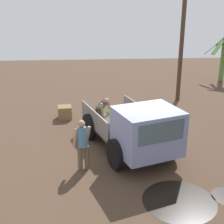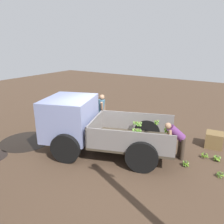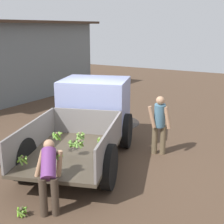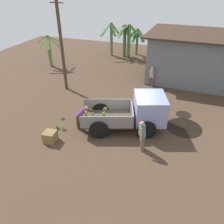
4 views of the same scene
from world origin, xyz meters
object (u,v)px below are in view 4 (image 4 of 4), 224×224
at_px(person_foreground_visitor, 142,134).
at_px(banana_bunch_on_ground_0, 57,127).
at_px(utility_pole, 62,46).
at_px(person_worker_loading, 81,116).
at_px(cargo_truck, 141,111).
at_px(person_bystander_near_shed, 152,76).
at_px(banana_bunch_on_ground_3, 63,128).
at_px(wooden_crate_0, 50,137).
at_px(banana_bunch_on_ground_2, 77,121).
at_px(banana_bunch_on_ground_1, 62,118).

xyz_separation_m(person_foreground_visitor, banana_bunch_on_ground_0, (-4.84, 0.19, -0.81)).
xyz_separation_m(utility_pole, person_worker_loading, (3.31, -4.22, -2.46)).
relative_size(cargo_truck, person_bystander_near_shed, 3.05).
height_order(person_worker_loading, person_bystander_near_shed, person_bystander_near_shed).
height_order(utility_pole, banana_bunch_on_ground_0, utility_pole).
bearing_deg(banana_bunch_on_ground_3, wooden_crate_0, -96.25).
bearing_deg(cargo_truck, banana_bunch_on_ground_2, 174.00).
bearing_deg(person_worker_loading, utility_pole, 91.00).
xyz_separation_m(cargo_truck, banana_bunch_on_ground_2, (-3.53, -0.81, -0.95)).
relative_size(person_foreground_visitor, person_bystander_near_shed, 1.04).
distance_m(person_foreground_visitor, person_worker_loading, 3.66).
relative_size(person_foreground_visitor, banana_bunch_on_ground_0, 6.19).
xyz_separation_m(banana_bunch_on_ground_2, banana_bunch_on_ground_3, (-0.42, -0.89, 0.00)).
bearing_deg(banana_bunch_on_ground_0, banana_bunch_on_ground_2, 47.93).
xyz_separation_m(banana_bunch_on_ground_0, wooden_crate_0, (0.27, -1.07, 0.18)).
xyz_separation_m(person_foreground_visitor, person_worker_loading, (-3.58, 0.77, -0.15)).
distance_m(person_bystander_near_shed, wooden_crate_0, 9.17).
relative_size(banana_bunch_on_ground_1, banana_bunch_on_ground_2, 1.00).
distance_m(banana_bunch_on_ground_0, banana_bunch_on_ground_2, 1.21).
bearing_deg(utility_pole, wooden_crate_0, -68.41).
distance_m(banana_bunch_on_ground_1, banana_bunch_on_ground_2, 1.02).
distance_m(person_bystander_near_shed, banana_bunch_on_ground_0, 8.35).
relative_size(utility_pole, banana_bunch_on_ground_0, 23.86).
bearing_deg(banana_bunch_on_ground_0, person_foreground_visitor, -2.20).
xyz_separation_m(utility_pole, person_bystander_near_shed, (6.02, 2.50, -2.34)).
height_order(person_foreground_visitor, banana_bunch_on_ground_2, person_foreground_visitor).
height_order(person_foreground_visitor, person_bystander_near_shed, person_foreground_visitor).
bearing_deg(cargo_truck, banana_bunch_on_ground_3, -175.66).
bearing_deg(person_foreground_visitor, person_worker_loading, -32.09).
height_order(banana_bunch_on_ground_0, wooden_crate_0, wooden_crate_0).
relative_size(banana_bunch_on_ground_3, wooden_crate_0, 0.43).
height_order(person_worker_loading, wooden_crate_0, person_worker_loading).
distance_m(person_worker_loading, banana_bunch_on_ground_2, 0.86).
xyz_separation_m(person_worker_loading, banana_bunch_on_ground_3, (-0.87, -0.57, -0.66)).
relative_size(person_bystander_near_shed, banana_bunch_on_ground_3, 6.18).
bearing_deg(utility_pole, banana_bunch_on_ground_3, -63.04).
relative_size(cargo_truck, wooden_crate_0, 8.08).
distance_m(cargo_truck, wooden_crate_0, 4.98).
relative_size(person_foreground_visitor, banana_bunch_on_ground_3, 6.40).
relative_size(person_worker_loading, banana_bunch_on_ground_0, 4.93).
bearing_deg(banana_bunch_on_ground_3, banana_bunch_on_ground_1, 122.16).
height_order(cargo_truck, person_worker_loading, cargo_truck).
distance_m(person_bystander_near_shed, banana_bunch_on_ground_2, 7.19).
bearing_deg(wooden_crate_0, banana_bunch_on_ground_0, 104.22).
relative_size(person_foreground_visitor, banana_bunch_on_ground_1, 7.04).
bearing_deg(cargo_truck, banana_bunch_on_ground_0, -177.47).
height_order(banana_bunch_on_ground_1, banana_bunch_on_ground_2, banana_bunch_on_ground_2).
bearing_deg(banana_bunch_on_ground_2, person_worker_loading, -34.76).
bearing_deg(wooden_crate_0, cargo_truck, 34.25).
bearing_deg(utility_pole, banana_bunch_on_ground_0, -66.87).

